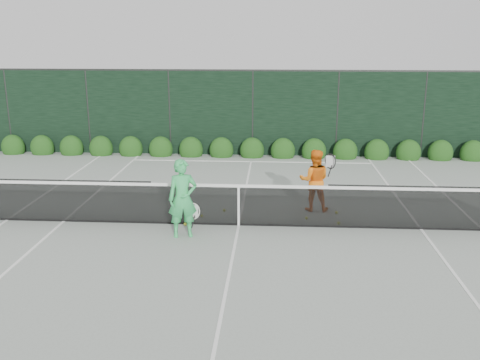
{
  "coord_description": "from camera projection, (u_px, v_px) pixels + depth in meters",
  "views": [
    {
      "loc": [
        0.78,
        -11.54,
        4.23
      ],
      "look_at": [
        0.01,
        0.3,
        1.0
      ],
      "focal_mm": 40.0,
      "sensor_mm": 36.0,
      "label": 1
    }
  ],
  "objects": [
    {
      "name": "windscreen_fence",
      "position": [
        228.0,
        197.0,
        9.26
      ],
      "size": [
        32.0,
        21.07,
        3.06
      ],
      "color": "black",
      "rests_on": "ground"
    },
    {
      "name": "player_woman",
      "position": [
        183.0,
        199.0,
        11.41
      ],
      "size": [
        0.71,
        0.56,
        1.7
      ],
      "rotation": [
        0.0,
        0.0,
        0.27
      ],
      "color": "#38C164",
      "rests_on": "ground"
    },
    {
      "name": "tennis_net",
      "position": [
        238.0,
        203.0,
        12.13
      ],
      "size": [
        12.9,
        0.1,
        1.07
      ],
      "color": "#113321",
      "rests_on": "ground"
    },
    {
      "name": "tennis_balls",
      "position": [
        265.0,
        217.0,
        12.72
      ],
      "size": [
        3.63,
        1.13,
        0.07
      ],
      "color": "#E2EF35",
      "rests_on": "ground"
    },
    {
      "name": "player_man",
      "position": [
        314.0,
        180.0,
        13.15
      ],
      "size": [
        0.87,
        0.62,
        1.54
      ],
      "rotation": [
        0.0,
        0.0,
        3.09
      ],
      "color": "orange",
      "rests_on": "ground"
    },
    {
      "name": "hedge_row",
      "position": [
        252.0,
        150.0,
        19.09
      ],
      "size": [
        31.66,
        0.65,
        0.94
      ],
      "color": "#11360E",
      "rests_on": "ground"
    },
    {
      "name": "court_lines",
      "position": [
        239.0,
        225.0,
        12.26
      ],
      "size": [
        11.03,
        23.83,
        0.01
      ],
      "color": "white",
      "rests_on": "ground"
    },
    {
      "name": "ground",
      "position": [
        239.0,
        225.0,
        12.27
      ],
      "size": [
        80.0,
        80.0,
        0.0
      ],
      "primitive_type": "plane",
      "color": "gray",
      "rests_on": "ground"
    }
  ]
}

